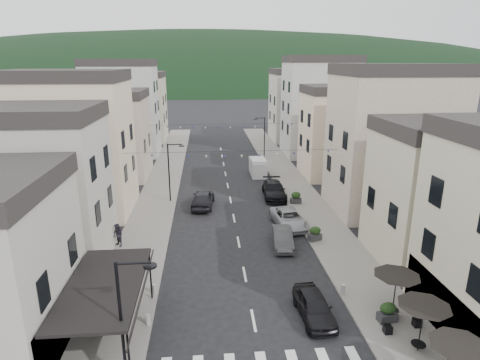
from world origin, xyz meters
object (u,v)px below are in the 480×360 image
object	(u,v)px
parked_car_d	(274,190)
parked_car_b	(283,238)
pedestrian_b	(118,235)
parked_car_e	(203,199)
pedestrian_a	(120,267)
delivery_van	(258,167)
parked_car_c	(289,218)
parked_car_a	(314,306)

from	to	relation	value
parked_car_d	parked_car_b	bearing A→B (deg)	-93.53
parked_car_b	pedestrian_b	xyz separation A→B (m)	(-12.52, 0.80, 0.34)
pedestrian_b	parked_car_e	bearing A→B (deg)	97.28
parked_car_d	pedestrian_a	bearing A→B (deg)	-125.86
parked_car_b	delivery_van	xyz separation A→B (m)	(0.70, 20.23, 0.38)
parked_car_c	pedestrian_a	world-z (taller)	pedestrian_a
parked_car_c	parked_car_d	distance (m)	7.66
parked_car_c	parked_car_e	xyz separation A→B (m)	(-7.40, 5.45, 0.14)
parked_car_b	delivery_van	size ratio (longest dim) A/B	0.91
pedestrian_a	pedestrian_b	bearing A→B (deg)	96.18
pedestrian_b	parked_car_a	bearing A→B (deg)	6.37
pedestrian_a	parked_car_e	bearing A→B (deg)	62.25
parked_car_b	delivery_van	distance (m)	20.24
parked_car_d	pedestrian_b	distance (m)	17.45
parked_car_a	pedestrian_a	world-z (taller)	pedestrian_a
parked_car_b	delivery_van	bearing A→B (deg)	93.39
parked_car_b	parked_car_c	distance (m)	4.03
parked_car_a	pedestrian_a	xyz separation A→B (m)	(-11.41, 4.72, 0.36)
parked_car_c	delivery_van	world-z (taller)	delivery_van
parked_car_a	pedestrian_a	bearing A→B (deg)	154.80
parked_car_c	delivery_van	xyz separation A→B (m)	(-0.58, 16.40, 0.36)
parked_car_c	pedestrian_a	size ratio (longest dim) A/B	2.67
parked_car_c	parked_car_d	world-z (taller)	parked_car_d
parked_car_b	parked_car_c	bearing A→B (deg)	76.90
parked_car_a	parked_car_e	world-z (taller)	parked_car_e
parked_car_b	parked_car_c	xyz separation A→B (m)	(1.28, 3.83, 0.03)
parked_car_e	pedestrian_b	bearing A→B (deg)	59.14
parked_car_a	pedestrian_b	bearing A→B (deg)	139.26
parked_car_d	delivery_van	distance (m)	8.76
parked_car_d	delivery_van	size ratio (longest dim) A/B	1.22
parked_car_a	parked_car_e	bearing A→B (deg)	105.90
parked_car_d	parked_car_e	size ratio (longest dim) A/B	1.11
parked_car_a	parked_car_d	distance (m)	20.54
parked_car_a	parked_car_e	xyz separation A→B (m)	(-6.17, 18.29, 0.13)
parked_car_b	pedestrian_a	xyz separation A→B (m)	(-11.36, -4.30, 0.39)
parked_car_a	pedestrian_b	xyz separation A→B (m)	(-12.57, 9.82, 0.31)
parked_car_b	parked_car_e	world-z (taller)	parked_car_e
parked_car_e	pedestrian_b	xyz separation A→B (m)	(-6.40, -8.47, 0.18)
pedestrian_b	parked_car_b	bearing A→B (deg)	40.69
parked_car_d	parked_car_e	xyz separation A→B (m)	(-7.40, -2.21, 0.05)
parked_car_a	delivery_van	bearing A→B (deg)	85.98
parked_car_e	delivery_van	distance (m)	12.91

